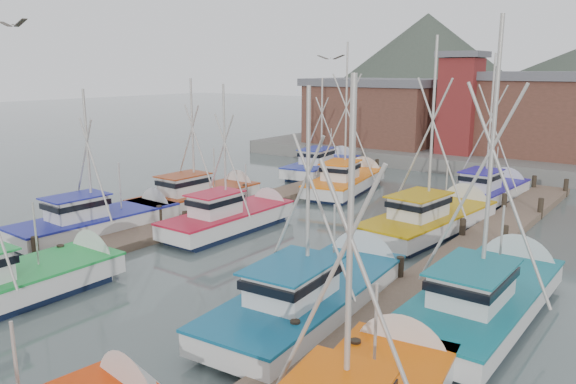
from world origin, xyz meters
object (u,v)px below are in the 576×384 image
Objects in this scene: boat_8 at (235,217)px; boat_12 at (348,181)px; lookout_tower at (460,102)px; boat_4 at (13,284)px.

boat_8 is 12.07m from boat_12.
boat_12 is at bearing 91.18° from boat_8.
boat_8 is at bearing -99.76° from boat_12.
boat_12 is (-2.64, -13.86, -4.86)m from lookout_tower.
lookout_tower is 0.78× the size of boat_12.
lookout_tower is at bearing 84.87° from boat_8.
boat_4 is 0.87× the size of boat_12.
lookout_tower is at bearing 68.53° from boat_12.
lookout_tower reaches higher than boat_4.
lookout_tower reaches higher than boat_8.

